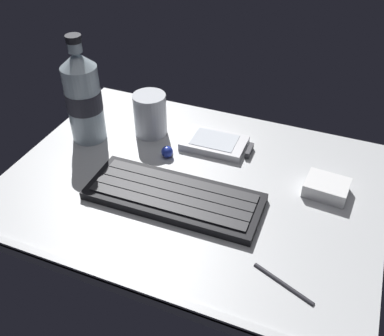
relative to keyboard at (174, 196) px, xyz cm
name	(u,v)px	position (x,y,z in cm)	size (l,w,h in cm)	color
ground_plane	(192,187)	(1.02, 5.23, -1.79)	(64.00, 48.00, 2.80)	#B7BABC
keyboard	(174,196)	(0.00, 0.00, 0.00)	(29.16, 11.42, 1.70)	black
handheld_device	(218,144)	(1.68, 16.96, -0.08)	(12.91, 7.83, 1.50)	silver
juice_cup	(150,116)	(-12.25, 16.53, 3.10)	(6.40, 6.40, 8.50)	silver
water_bottle	(83,97)	(-22.83, 10.64, 8.20)	(6.73, 6.73, 20.80)	silver
charger_block	(327,187)	(22.97, 11.11, 0.39)	(7.00, 5.60, 2.40)	white
trackball_mouse	(167,152)	(-5.98, 10.46, 0.29)	(2.20, 2.20, 2.20)	#2338B2
stylus_pen	(283,283)	(20.52, -9.93, -0.46)	(0.70, 0.70, 9.50)	#26262B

